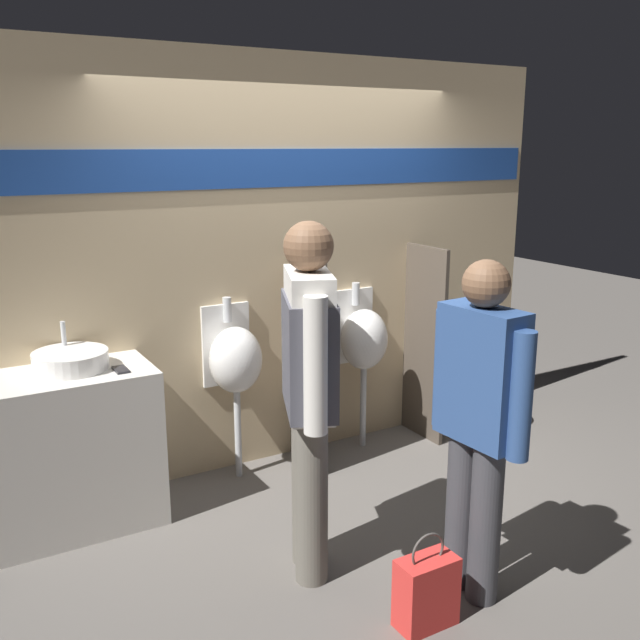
{
  "coord_description": "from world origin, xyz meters",
  "views": [
    {
      "loc": [
        -2.19,
        -3.6,
        2.13
      ],
      "look_at": [
        0.0,
        0.17,
        1.05
      ],
      "focal_mm": 40.0,
      "sensor_mm": 36.0,
      "label": 1
    }
  ],
  "objects_px": {
    "urinal_far": "(363,339)",
    "shopping_bag": "(426,591)",
    "toilet": "(479,388)",
    "sink_basin": "(71,360)",
    "urinal_near_counter": "(235,360)",
    "person_in_vest": "(309,377)",
    "cell_phone": "(121,370)",
    "person_with_lanyard": "(479,417)"
  },
  "relations": [
    {
      "from": "sink_basin",
      "to": "shopping_bag",
      "type": "xyz_separation_m",
      "value": [
        1.13,
        -1.76,
        -0.79
      ]
    },
    {
      "from": "shopping_bag",
      "to": "urinal_far",
      "type": "bearing_deg",
      "value": 64.83
    },
    {
      "from": "cell_phone",
      "to": "urinal_far",
      "type": "distance_m",
      "value": 1.77
    },
    {
      "from": "cell_phone",
      "to": "urinal_near_counter",
      "type": "xyz_separation_m",
      "value": [
        0.78,
        0.22,
        -0.12
      ]
    },
    {
      "from": "cell_phone",
      "to": "shopping_bag",
      "type": "relative_size",
      "value": 0.3
    },
    {
      "from": "person_with_lanyard",
      "to": "toilet",
      "type": "bearing_deg",
      "value": -47.38
    },
    {
      "from": "urinal_near_counter",
      "to": "urinal_far",
      "type": "distance_m",
      "value": 0.98
    },
    {
      "from": "urinal_near_counter",
      "to": "shopping_bag",
      "type": "distance_m",
      "value": 1.93
    },
    {
      "from": "sink_basin",
      "to": "toilet",
      "type": "relative_size",
      "value": 0.47
    },
    {
      "from": "urinal_far",
      "to": "sink_basin",
      "type": "bearing_deg",
      "value": -178.24
    },
    {
      "from": "sink_basin",
      "to": "person_with_lanyard",
      "type": "height_order",
      "value": "person_with_lanyard"
    },
    {
      "from": "person_in_vest",
      "to": "cell_phone",
      "type": "bearing_deg",
      "value": 57.45
    },
    {
      "from": "cell_phone",
      "to": "sink_basin",
      "type": "bearing_deg",
      "value": 145.21
    },
    {
      "from": "urinal_far",
      "to": "shopping_bag",
      "type": "xyz_separation_m",
      "value": [
        -0.86,
        -1.82,
        -0.62
      ]
    },
    {
      "from": "urinal_near_counter",
      "to": "shopping_bag",
      "type": "height_order",
      "value": "urinal_near_counter"
    },
    {
      "from": "person_in_vest",
      "to": "person_with_lanyard",
      "type": "height_order",
      "value": "person_in_vest"
    },
    {
      "from": "cell_phone",
      "to": "urinal_far",
      "type": "bearing_deg",
      "value": 7.22
    },
    {
      "from": "urinal_near_counter",
      "to": "person_in_vest",
      "type": "distance_m",
      "value": 1.21
    },
    {
      "from": "sink_basin",
      "to": "urinal_near_counter",
      "type": "xyz_separation_m",
      "value": [
        1.01,
        0.06,
        -0.17
      ]
    },
    {
      "from": "urinal_near_counter",
      "to": "person_with_lanyard",
      "type": "relative_size",
      "value": 0.72
    },
    {
      "from": "urinal_near_counter",
      "to": "person_in_vest",
      "type": "xyz_separation_m",
      "value": [
        -0.12,
        -1.18,
        0.24
      ]
    },
    {
      "from": "toilet",
      "to": "shopping_bag",
      "type": "xyz_separation_m",
      "value": [
        -1.83,
        -1.67,
        -0.13
      ]
    },
    {
      "from": "urinal_far",
      "to": "person_with_lanyard",
      "type": "xyz_separation_m",
      "value": [
        -0.51,
        -1.73,
        0.11
      ]
    },
    {
      "from": "urinal_near_counter",
      "to": "toilet",
      "type": "height_order",
      "value": "urinal_near_counter"
    },
    {
      "from": "person_in_vest",
      "to": "shopping_bag",
      "type": "relative_size",
      "value": 3.89
    },
    {
      "from": "urinal_far",
      "to": "cell_phone",
      "type": "bearing_deg",
      "value": -172.78
    },
    {
      "from": "person_in_vest",
      "to": "shopping_bag",
      "type": "height_order",
      "value": "person_in_vest"
    },
    {
      "from": "sink_basin",
      "to": "urinal_near_counter",
      "type": "relative_size",
      "value": 0.35
    },
    {
      "from": "toilet",
      "to": "person_in_vest",
      "type": "bearing_deg",
      "value": -153.8
    },
    {
      "from": "urinal_near_counter",
      "to": "urinal_far",
      "type": "xyz_separation_m",
      "value": [
        0.98,
        0.0,
        0.0
      ]
    },
    {
      "from": "toilet",
      "to": "shopping_bag",
      "type": "distance_m",
      "value": 2.48
    },
    {
      "from": "urinal_far",
      "to": "toilet",
      "type": "relative_size",
      "value": 1.35
    },
    {
      "from": "sink_basin",
      "to": "toilet",
      "type": "xyz_separation_m",
      "value": [
        2.96,
        -0.09,
        -0.66
      ]
    },
    {
      "from": "urinal_near_counter",
      "to": "sink_basin",
      "type": "bearing_deg",
      "value": -176.54
    },
    {
      "from": "urinal_near_counter",
      "to": "urinal_far",
      "type": "bearing_deg",
      "value": 0.0
    },
    {
      "from": "toilet",
      "to": "person_with_lanyard",
      "type": "bearing_deg",
      "value": -133.42
    },
    {
      "from": "sink_basin",
      "to": "urinal_far",
      "type": "xyz_separation_m",
      "value": [
        1.99,
        0.06,
        -0.17
      ]
    },
    {
      "from": "urinal_near_counter",
      "to": "cell_phone",
      "type": "bearing_deg",
      "value": -164.04
    },
    {
      "from": "shopping_bag",
      "to": "person_in_vest",
      "type": "bearing_deg",
      "value": 110.48
    },
    {
      "from": "person_with_lanyard",
      "to": "sink_basin",
      "type": "bearing_deg",
      "value": 37.63
    },
    {
      "from": "toilet",
      "to": "person_in_vest",
      "type": "relative_size",
      "value": 0.49
    },
    {
      "from": "cell_phone",
      "to": "person_in_vest",
      "type": "height_order",
      "value": "person_in_vest"
    }
  ]
}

